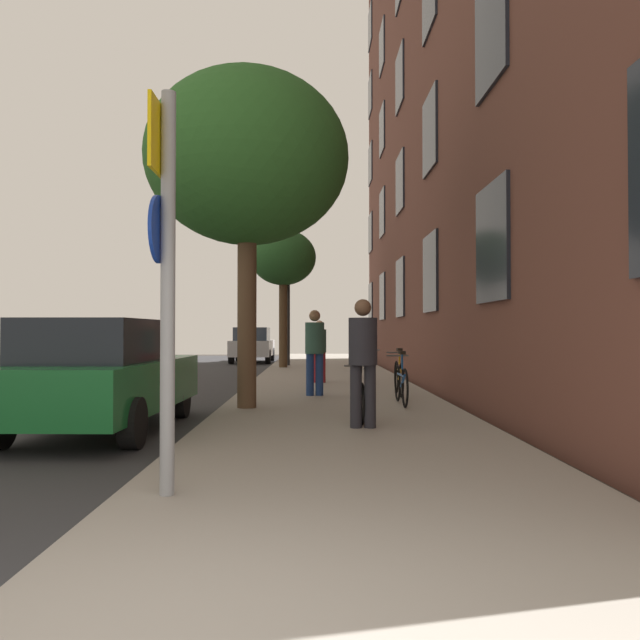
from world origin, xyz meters
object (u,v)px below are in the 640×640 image
(bicycle_2, at_px, (399,377))
(pedestrian_2, at_px, (319,347))
(car_1, at_px, (252,345))
(pedestrian_0, at_px, (363,354))
(bicycle_0, at_px, (360,397))
(tree_far, at_px, (283,259))
(bicycle_3, at_px, (370,370))
(bicycle_4, at_px, (363,367))
(traffic_light, at_px, (286,299))
(bicycle_1, at_px, (401,383))
(car_0, at_px, (102,374))
(sign_post, at_px, (165,259))
(pedestrian_1, at_px, (315,347))
(tree_near, at_px, (247,160))

(bicycle_2, xyz_separation_m, pedestrian_2, (-1.63, 3.20, 0.54))
(car_1, bearing_deg, bicycle_2, -73.69)
(pedestrian_0, height_order, pedestrian_2, pedestrian_0)
(bicycle_0, xyz_separation_m, car_1, (-3.50, 19.23, 0.37))
(tree_far, height_order, bicycle_3, tree_far)
(bicycle_4, xyz_separation_m, pedestrian_0, (-0.72, -8.72, 0.67))
(traffic_light, distance_m, bicycle_3, 9.42)
(pedestrian_2, height_order, car_1, pedestrian_2)
(bicycle_0, height_order, bicycle_1, bicycle_1)
(pedestrian_0, height_order, car_0, pedestrian_0)
(bicycle_2, distance_m, pedestrian_0, 4.48)
(sign_post, height_order, bicycle_0, sign_post)
(pedestrian_1, bearing_deg, bicycle_2, 0.43)
(traffic_light, relative_size, tree_far, 0.74)
(bicycle_4, xyz_separation_m, car_0, (-4.46, -8.35, 0.38))
(sign_post, distance_m, traffic_light, 19.12)
(tree_near, relative_size, pedestrian_2, 3.65)
(sign_post, relative_size, car_0, 0.76)
(sign_post, distance_m, bicycle_3, 10.75)
(traffic_light, relative_size, pedestrian_2, 2.35)
(pedestrian_1, distance_m, pedestrian_2, 3.22)
(sign_post, height_order, bicycle_3, sign_post)
(pedestrian_1, distance_m, car_1, 15.95)
(traffic_light, height_order, pedestrian_0, traffic_light)
(traffic_light, bearing_deg, car_1, 111.78)
(bicycle_1, bearing_deg, pedestrian_0, -108.81)
(bicycle_2, bearing_deg, car_0, -140.93)
(traffic_light, distance_m, bicycle_4, 7.69)
(bicycle_4, height_order, car_1, car_1)
(bicycle_1, distance_m, bicycle_2, 1.60)
(sign_post, xyz_separation_m, car_1, (-1.57, 23.46, -1.22))
(tree_near, bearing_deg, tree_far, 89.71)
(traffic_light, distance_m, pedestrian_1, 11.51)
(car_0, distance_m, car_1, 19.61)
(pedestrian_0, bearing_deg, tree_far, 97.15)
(sign_post, distance_m, bicycle_1, 6.98)
(tree_far, relative_size, pedestrian_2, 3.16)
(tree_near, distance_m, pedestrian_1, 4.09)
(sign_post, bearing_deg, pedestrian_0, 61.12)
(traffic_light, bearing_deg, pedestrian_2, -81.42)
(sign_post, xyz_separation_m, tree_far, (0.12, 17.78, 2.09))
(tree_far, bearing_deg, bicycle_2, -73.85)
(tree_near, height_order, bicycle_4, tree_near)
(sign_post, height_order, bicycle_4, sign_post)
(sign_post, relative_size, tree_near, 0.56)
(tree_far, distance_m, car_1, 6.78)
(bicycle_1, bearing_deg, bicycle_3, 92.74)
(pedestrian_0, bearing_deg, car_1, 99.90)
(bicycle_1, bearing_deg, tree_far, 103.18)
(bicycle_3, xyz_separation_m, car_0, (-4.46, -6.45, 0.35))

